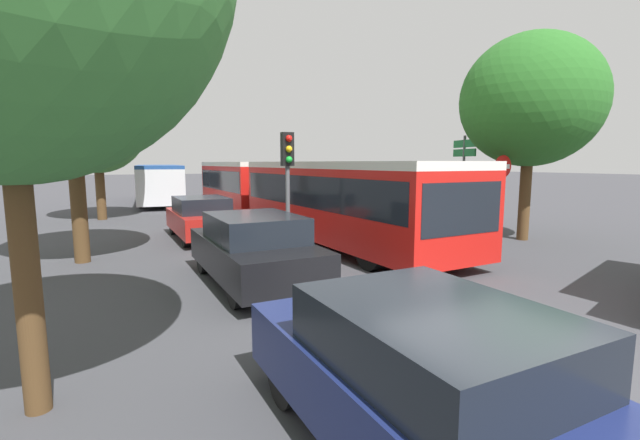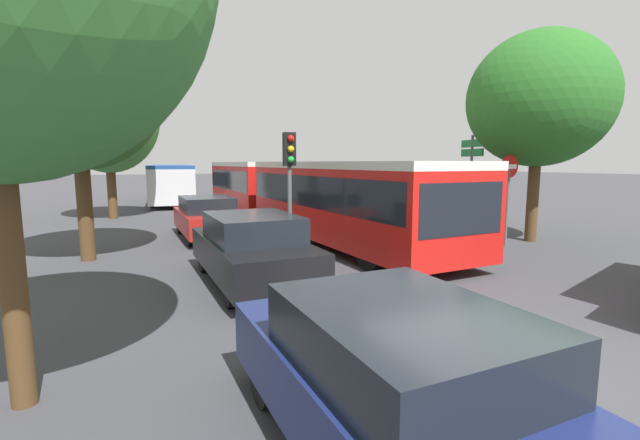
{
  "view_description": "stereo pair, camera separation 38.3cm",
  "coord_description": "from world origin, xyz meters",
  "px_view_note": "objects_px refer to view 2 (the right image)",
  "views": [
    {
      "loc": [
        -4.26,
        -3.55,
        2.59
      ],
      "look_at": [
        0.2,
        5.77,
        1.2
      ],
      "focal_mm": 24.0,
      "sensor_mm": 36.0,
      "label": 1
    },
    {
      "loc": [
        -3.91,
        -3.71,
        2.59
      ],
      "look_at": [
        0.2,
        5.77,
        1.2
      ],
      "focal_mm": 24.0,
      "sensor_mm": 36.0,
      "label": 2
    }
  ],
  "objects_px": {
    "city_bus_rear": "(171,181)",
    "traffic_light": "(290,166)",
    "direction_sign_post": "(471,164)",
    "tree_left_far": "(108,118)",
    "queued_car_red": "(207,217)",
    "tree_right_near": "(539,100)",
    "no_entry_sign": "(508,186)",
    "queued_car_navy": "(397,384)",
    "articulated_bus": "(297,190)",
    "queued_car_black": "(252,248)",
    "tree_left_mid": "(80,84)"
  },
  "relations": [
    {
      "from": "traffic_light",
      "to": "tree_right_near",
      "type": "bearing_deg",
      "value": 86.03
    },
    {
      "from": "no_entry_sign",
      "to": "tree_left_mid",
      "type": "bearing_deg",
      "value": -104.18
    },
    {
      "from": "direction_sign_post",
      "to": "tree_left_far",
      "type": "height_order",
      "value": "tree_left_far"
    },
    {
      "from": "queued_car_red",
      "to": "tree_right_near",
      "type": "bearing_deg",
      "value": -117.9
    },
    {
      "from": "articulated_bus",
      "to": "city_bus_rear",
      "type": "distance_m",
      "value": 14.56
    },
    {
      "from": "city_bus_rear",
      "to": "tree_right_near",
      "type": "distance_m",
      "value": 22.33
    },
    {
      "from": "no_entry_sign",
      "to": "tree_right_near",
      "type": "relative_size",
      "value": 0.42
    },
    {
      "from": "queued_car_black",
      "to": "articulated_bus",
      "type": "bearing_deg",
      "value": -28.91
    },
    {
      "from": "city_bus_rear",
      "to": "no_entry_sign",
      "type": "xyz_separation_m",
      "value": [
        8.39,
        -20.08,
        0.47
      ]
    },
    {
      "from": "direction_sign_post",
      "to": "queued_car_red",
      "type": "bearing_deg",
      "value": -3.95
    },
    {
      "from": "articulated_bus",
      "to": "tree_left_far",
      "type": "bearing_deg",
      "value": -135.46
    },
    {
      "from": "queued_car_black",
      "to": "city_bus_rear",
      "type": "bearing_deg",
      "value": -1.3
    },
    {
      "from": "city_bus_rear",
      "to": "tree_right_near",
      "type": "bearing_deg",
      "value": -149.73
    },
    {
      "from": "queued_car_navy",
      "to": "direction_sign_post",
      "type": "xyz_separation_m",
      "value": [
        9.66,
        9.68,
        1.83
      ]
    },
    {
      "from": "queued_car_black",
      "to": "tree_right_near",
      "type": "height_order",
      "value": "tree_right_near"
    },
    {
      "from": "city_bus_rear",
      "to": "queued_car_navy",
      "type": "bearing_deg",
      "value": -176.57
    },
    {
      "from": "queued_car_navy",
      "to": "tree_left_far",
      "type": "bearing_deg",
      "value": 7.24
    },
    {
      "from": "queued_car_red",
      "to": "tree_left_mid",
      "type": "height_order",
      "value": "tree_left_mid"
    },
    {
      "from": "city_bus_rear",
      "to": "tree_left_mid",
      "type": "relative_size",
      "value": 1.63
    },
    {
      "from": "articulated_bus",
      "to": "city_bus_rear",
      "type": "xyz_separation_m",
      "value": [
        -3.66,
        14.09,
        -0.11
      ]
    },
    {
      "from": "city_bus_rear",
      "to": "tree_left_far",
      "type": "xyz_separation_m",
      "value": [
        -3.15,
        -7.9,
        3.18
      ]
    },
    {
      "from": "queued_car_navy",
      "to": "tree_right_near",
      "type": "relative_size",
      "value": 0.62
    },
    {
      "from": "city_bus_rear",
      "to": "traffic_light",
      "type": "distance_m",
      "value": 18.9
    },
    {
      "from": "direction_sign_post",
      "to": "tree_left_far",
      "type": "xyz_separation_m",
      "value": [
        -12.57,
        9.44,
        2.03
      ]
    },
    {
      "from": "articulated_bus",
      "to": "no_entry_sign",
      "type": "bearing_deg",
      "value": 35.12
    },
    {
      "from": "direction_sign_post",
      "to": "tree_right_near",
      "type": "relative_size",
      "value": 0.54
    },
    {
      "from": "queued_car_black",
      "to": "tree_left_far",
      "type": "bearing_deg",
      "value": 12.24
    },
    {
      "from": "queued_car_red",
      "to": "no_entry_sign",
      "type": "distance_m",
      "value": 9.89
    },
    {
      "from": "traffic_light",
      "to": "city_bus_rear",
      "type": "bearing_deg",
      "value": -171.66
    },
    {
      "from": "queued_car_navy",
      "to": "tree_left_mid",
      "type": "height_order",
      "value": "tree_left_mid"
    },
    {
      "from": "tree_right_near",
      "to": "traffic_light",
      "type": "bearing_deg",
      "value": 172.87
    },
    {
      "from": "queued_car_navy",
      "to": "traffic_light",
      "type": "bearing_deg",
      "value": -14.72
    },
    {
      "from": "queued_car_navy",
      "to": "tree_left_far",
      "type": "height_order",
      "value": "tree_left_far"
    },
    {
      "from": "articulated_bus",
      "to": "tree_left_mid",
      "type": "bearing_deg",
      "value": -69.9
    },
    {
      "from": "direction_sign_post",
      "to": "tree_right_near",
      "type": "xyz_separation_m",
      "value": [
        0.38,
        -2.46,
        2.02
      ]
    },
    {
      "from": "queued_car_red",
      "to": "no_entry_sign",
      "type": "height_order",
      "value": "no_entry_sign"
    },
    {
      "from": "city_bus_rear",
      "to": "tree_left_mid",
      "type": "xyz_separation_m",
      "value": [
        -3.36,
        -17.11,
        3.17
      ]
    },
    {
      "from": "articulated_bus",
      "to": "queued_car_red",
      "type": "distance_m",
      "value": 3.81
    },
    {
      "from": "no_entry_sign",
      "to": "tree_left_far",
      "type": "distance_m",
      "value": 17.0
    },
    {
      "from": "queued_car_navy",
      "to": "traffic_light",
      "type": "height_order",
      "value": "traffic_light"
    },
    {
      "from": "city_bus_rear",
      "to": "tree_right_near",
      "type": "xyz_separation_m",
      "value": [
        9.8,
        -19.81,
        3.17
      ]
    },
    {
      "from": "traffic_light",
      "to": "no_entry_sign",
      "type": "relative_size",
      "value": 1.21
    },
    {
      "from": "articulated_bus",
      "to": "queued_car_black",
      "type": "bearing_deg",
      "value": -30.71
    },
    {
      "from": "queued_car_black",
      "to": "direction_sign_post",
      "type": "height_order",
      "value": "direction_sign_post"
    },
    {
      "from": "queued_car_black",
      "to": "tree_left_far",
      "type": "relative_size",
      "value": 0.6
    },
    {
      "from": "city_bus_rear",
      "to": "articulated_bus",
      "type": "bearing_deg",
      "value": -161.49
    },
    {
      "from": "traffic_light",
      "to": "direction_sign_post",
      "type": "distance_m",
      "value": 7.85
    },
    {
      "from": "queued_car_black",
      "to": "tree_left_mid",
      "type": "bearing_deg",
      "value": 39.41
    },
    {
      "from": "direction_sign_post",
      "to": "tree_left_mid",
      "type": "relative_size",
      "value": 0.51
    },
    {
      "from": "direction_sign_post",
      "to": "queued_car_black",
      "type": "bearing_deg",
      "value": 31.97
    }
  ]
}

